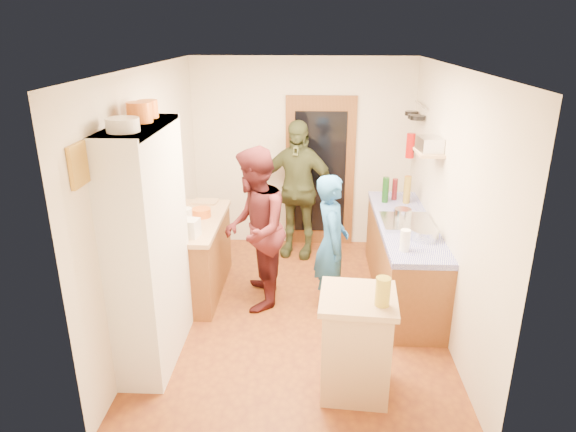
# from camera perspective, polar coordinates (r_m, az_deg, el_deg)

# --- Properties ---
(floor) EXTENTS (3.00, 4.00, 0.02)m
(floor) POSITION_cam_1_polar(r_m,az_deg,el_deg) (5.75, 1.01, -10.70)
(floor) COLOR brown
(floor) RESTS_ON ground
(ceiling) EXTENTS (3.00, 4.00, 0.02)m
(ceiling) POSITION_cam_1_polar(r_m,az_deg,el_deg) (4.94, 1.21, 16.34)
(ceiling) COLOR silver
(ceiling) RESTS_ON ground
(wall_back) EXTENTS (3.00, 0.02, 2.60)m
(wall_back) POSITION_cam_1_polar(r_m,az_deg,el_deg) (7.13, 1.59, 6.90)
(wall_back) COLOR beige
(wall_back) RESTS_ON ground
(wall_front) EXTENTS (3.00, 0.02, 2.60)m
(wall_front) POSITION_cam_1_polar(r_m,az_deg,el_deg) (3.35, 0.06, -9.18)
(wall_front) COLOR beige
(wall_front) RESTS_ON ground
(wall_left) EXTENTS (0.02, 4.00, 2.60)m
(wall_left) POSITION_cam_1_polar(r_m,az_deg,el_deg) (5.45, -14.99, 1.96)
(wall_left) COLOR beige
(wall_left) RESTS_ON ground
(wall_right) EXTENTS (0.02, 4.00, 2.60)m
(wall_right) POSITION_cam_1_polar(r_m,az_deg,el_deg) (5.37, 17.42, 1.45)
(wall_right) COLOR beige
(wall_right) RESTS_ON ground
(door_frame) EXTENTS (0.95, 0.06, 2.10)m
(door_frame) POSITION_cam_1_polar(r_m,az_deg,el_deg) (7.15, 3.57, 4.85)
(door_frame) COLOR brown
(door_frame) RESTS_ON ground
(door_glass) EXTENTS (0.70, 0.02, 1.70)m
(door_glass) POSITION_cam_1_polar(r_m,az_deg,el_deg) (7.12, 3.57, 4.77)
(door_glass) COLOR black
(door_glass) RESTS_ON door_frame
(hutch_body) EXTENTS (0.40, 1.20, 2.20)m
(hutch_body) POSITION_cam_1_polar(r_m,az_deg,el_deg) (4.74, -15.14, -3.41)
(hutch_body) COLOR silver
(hutch_body) RESTS_ON ground
(hutch_top_shelf) EXTENTS (0.40, 1.14, 0.04)m
(hutch_top_shelf) POSITION_cam_1_polar(r_m,az_deg,el_deg) (4.44, -16.42, 9.49)
(hutch_top_shelf) COLOR silver
(hutch_top_shelf) RESTS_ON hutch_body
(plate_stack) EXTENTS (0.25, 0.25, 0.10)m
(plate_stack) POSITION_cam_1_polar(r_m,az_deg,el_deg) (4.13, -17.90, 9.61)
(plate_stack) COLOR white
(plate_stack) RESTS_ON hutch_top_shelf
(orange_pot_a) EXTENTS (0.21, 0.21, 0.17)m
(orange_pot_a) POSITION_cam_1_polar(r_m,az_deg,el_deg) (4.51, -16.17, 11.02)
(orange_pot_a) COLOR orange
(orange_pot_a) RESTS_ON hutch_top_shelf
(orange_pot_b) EXTENTS (0.17, 0.17, 0.15)m
(orange_pot_b) POSITION_cam_1_polar(r_m,az_deg,el_deg) (4.72, -15.29, 11.41)
(orange_pot_b) COLOR orange
(orange_pot_b) RESTS_ON hutch_top_shelf
(left_counter_base) EXTENTS (0.60, 1.40, 0.85)m
(left_counter_base) POSITION_cam_1_polar(r_m,az_deg,el_deg) (6.09, -10.23, -4.56)
(left_counter_base) COLOR brown
(left_counter_base) RESTS_ON ground
(left_counter_top) EXTENTS (0.64, 1.44, 0.05)m
(left_counter_top) POSITION_cam_1_polar(r_m,az_deg,el_deg) (5.91, -10.49, -0.60)
(left_counter_top) COLOR tan
(left_counter_top) RESTS_ON left_counter_base
(toaster) EXTENTS (0.28, 0.21, 0.19)m
(toaster) POSITION_cam_1_polar(r_m,az_deg,el_deg) (5.42, -11.19, -1.27)
(toaster) COLOR white
(toaster) RESTS_ON left_counter_top
(kettle) EXTENTS (0.17, 0.17, 0.18)m
(kettle) POSITION_cam_1_polar(r_m,az_deg,el_deg) (5.75, -11.39, -0.05)
(kettle) COLOR white
(kettle) RESTS_ON left_counter_top
(orange_bowl) EXTENTS (0.22, 0.22, 0.10)m
(orange_bowl) POSITION_cam_1_polar(r_m,az_deg,el_deg) (5.96, -9.59, 0.38)
(orange_bowl) COLOR orange
(orange_bowl) RESTS_ON left_counter_top
(chopping_board) EXTENTS (0.32, 0.24, 0.02)m
(chopping_board) POSITION_cam_1_polar(r_m,az_deg,el_deg) (6.44, -9.20, 1.58)
(chopping_board) COLOR tan
(chopping_board) RESTS_ON left_counter_top
(right_counter_base) EXTENTS (0.60, 2.20, 0.84)m
(right_counter_base) POSITION_cam_1_polar(r_m,az_deg,el_deg) (6.08, 12.61, -4.82)
(right_counter_base) COLOR brown
(right_counter_base) RESTS_ON ground
(right_counter_top) EXTENTS (0.62, 2.22, 0.06)m
(right_counter_top) POSITION_cam_1_polar(r_m,az_deg,el_deg) (5.91, 12.94, -0.86)
(right_counter_top) COLOR #1C1BA1
(right_counter_top) RESTS_ON right_counter_base
(hob) EXTENTS (0.55, 0.58, 0.04)m
(hob) POSITION_cam_1_polar(r_m,az_deg,el_deg) (5.82, 13.09, -0.67)
(hob) COLOR silver
(hob) RESTS_ON right_counter_top
(pot_on_hob) EXTENTS (0.19, 0.19, 0.12)m
(pot_on_hob) POSITION_cam_1_polar(r_m,az_deg,el_deg) (5.81, 12.63, 0.20)
(pot_on_hob) COLOR silver
(pot_on_hob) RESTS_ON hob
(bottle_a) EXTENTS (0.09, 0.09, 0.32)m
(bottle_a) POSITION_cam_1_polar(r_m,az_deg,el_deg) (6.45, 10.78, 2.87)
(bottle_a) COLOR #143F14
(bottle_a) RESTS_ON right_counter_top
(bottle_b) EXTENTS (0.08, 0.08, 0.27)m
(bottle_b) POSITION_cam_1_polar(r_m,az_deg,el_deg) (6.58, 11.77, 2.94)
(bottle_b) COLOR #591419
(bottle_b) RESTS_ON right_counter_top
(bottle_c) EXTENTS (0.09, 0.09, 0.34)m
(bottle_c) POSITION_cam_1_polar(r_m,az_deg,el_deg) (6.47, 13.10, 2.86)
(bottle_c) COLOR olive
(bottle_c) RESTS_ON right_counter_top
(paper_towel) EXTENTS (0.10, 0.10, 0.21)m
(paper_towel) POSITION_cam_1_polar(r_m,az_deg,el_deg) (5.10, 12.87, -2.65)
(paper_towel) COLOR white
(paper_towel) RESTS_ON right_counter_top
(mixing_bowl) EXTENTS (0.35, 0.35, 0.11)m
(mixing_bowl) POSITION_cam_1_polar(r_m,az_deg,el_deg) (5.43, 14.92, -1.96)
(mixing_bowl) COLOR silver
(mixing_bowl) RESTS_ON right_counter_top
(island_base) EXTENTS (0.59, 0.59, 0.86)m
(island_base) POSITION_cam_1_polar(r_m,az_deg,el_deg) (4.48, 7.55, -14.16)
(island_base) COLOR tan
(island_base) RESTS_ON ground
(island_top) EXTENTS (0.67, 0.67, 0.05)m
(island_top) POSITION_cam_1_polar(r_m,az_deg,el_deg) (4.24, 7.83, -9.08)
(island_top) COLOR tan
(island_top) RESTS_ON island_base
(cutting_board) EXTENTS (0.37, 0.31, 0.02)m
(cutting_board) POSITION_cam_1_polar(r_m,az_deg,el_deg) (4.28, 7.16, -8.61)
(cutting_board) COLOR white
(cutting_board) RESTS_ON island_top
(oil_jar) EXTENTS (0.13, 0.13, 0.23)m
(oil_jar) POSITION_cam_1_polar(r_m,az_deg,el_deg) (4.07, 10.49, -8.25)
(oil_jar) COLOR #AD9E2D
(oil_jar) RESTS_ON island_top
(pan_rail) EXTENTS (0.02, 0.65, 0.02)m
(pan_rail) POSITION_cam_1_polar(r_m,az_deg,el_deg) (6.65, 14.52, 11.88)
(pan_rail) COLOR silver
(pan_rail) RESTS_ON wall_right
(pan_hang_a) EXTENTS (0.18, 0.18, 0.05)m
(pan_hang_a) POSITION_cam_1_polar(r_m,az_deg,el_deg) (6.48, 14.19, 10.55)
(pan_hang_a) COLOR black
(pan_hang_a) RESTS_ON pan_rail
(pan_hang_b) EXTENTS (0.16, 0.16, 0.05)m
(pan_hang_b) POSITION_cam_1_polar(r_m,az_deg,el_deg) (6.68, 13.86, 10.67)
(pan_hang_b) COLOR black
(pan_hang_b) RESTS_ON pan_rail
(pan_hang_c) EXTENTS (0.17, 0.17, 0.05)m
(pan_hang_c) POSITION_cam_1_polar(r_m,az_deg,el_deg) (6.87, 13.56, 11.04)
(pan_hang_c) COLOR black
(pan_hang_c) RESTS_ON pan_rail
(wall_shelf) EXTENTS (0.26, 0.42, 0.03)m
(wall_shelf) POSITION_cam_1_polar(r_m,az_deg,el_deg) (5.66, 15.39, 6.80)
(wall_shelf) COLOR tan
(wall_shelf) RESTS_ON wall_right
(radio) EXTENTS (0.25, 0.32, 0.15)m
(radio) POSITION_cam_1_polar(r_m,az_deg,el_deg) (5.64, 15.47, 7.69)
(radio) COLOR silver
(radio) RESTS_ON wall_shelf
(ext_bracket) EXTENTS (0.06, 0.10, 0.04)m
(ext_bracket) POSITION_cam_1_polar(r_m,az_deg,el_deg) (6.92, 13.90, 7.19)
(ext_bracket) COLOR black
(ext_bracket) RESTS_ON wall_right
(fire_extinguisher) EXTENTS (0.11, 0.11, 0.32)m
(fire_extinguisher) POSITION_cam_1_polar(r_m,az_deg,el_deg) (6.90, 13.44, 7.61)
(fire_extinguisher) COLOR red
(fire_extinguisher) RESTS_ON wall_right
(picture_frame) EXTENTS (0.03, 0.25, 0.30)m
(picture_frame) POSITION_cam_1_polar(r_m,az_deg,el_deg) (3.85, -22.27, 5.25)
(picture_frame) COLOR gold
(picture_frame) RESTS_ON wall_left
(person_hob) EXTENTS (0.40, 0.58, 1.53)m
(person_hob) POSITION_cam_1_polar(r_m,az_deg,el_deg) (5.52, 5.16, -3.14)
(person_hob) COLOR #2360A7
(person_hob) RESTS_ON ground
(person_left) EXTENTS (0.72, 0.91, 1.79)m
(person_left) POSITION_cam_1_polar(r_m,az_deg,el_deg) (5.58, -3.38, -1.33)
(person_left) COLOR #47171B
(person_left) RESTS_ON ground
(person_back) EXTENTS (1.16, 0.70, 1.85)m
(person_back) POSITION_cam_1_polar(r_m,az_deg,el_deg) (6.80, 1.09, 2.95)
(person_back) COLOR #353C21
(person_back) RESTS_ON ground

